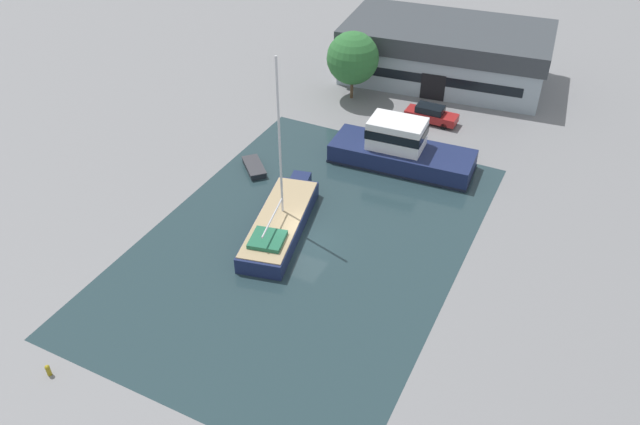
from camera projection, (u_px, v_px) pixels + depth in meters
ground_plane at (305, 241)px, 44.00m from camera, size 440.00×440.00×0.00m
water_canal at (305, 241)px, 44.00m from camera, size 21.24×31.00×0.01m
warehouse_building at (446, 52)px, 64.20m from camera, size 21.61×13.29×5.64m
quay_tree_near_building at (353, 58)px, 59.66m from camera, size 5.04×5.04×6.69m
parked_car at (431, 114)px, 57.59m from camera, size 4.81×1.75×1.62m
sailboat_moored at (281, 222)px, 44.67m from camera, size 5.32×11.60×12.98m
motor_cruiser at (400, 149)px, 51.34m from camera, size 12.11×5.00×4.00m
small_dinghy at (254, 167)px, 51.29m from camera, size 3.22×3.19×0.54m
mooring_bollard at (48, 370)px, 34.40m from camera, size 0.27×0.27×0.75m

